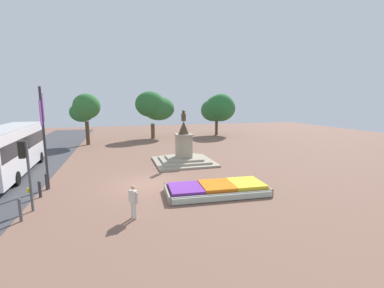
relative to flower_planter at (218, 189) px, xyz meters
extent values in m
plane|color=brown|center=(-3.80, 2.82, -0.26)|extent=(83.65, 83.65, 0.00)
cube|color=#38281C|center=(-0.05, 0.06, -0.08)|extent=(5.74, 2.56, 0.35)
cube|color=gray|center=(-0.12, -1.09, -0.06)|extent=(5.80, 0.47, 0.39)
cube|color=gray|center=(0.03, 1.21, -0.06)|extent=(5.80, 0.47, 0.39)
cube|color=gray|center=(-2.89, 0.24, -0.06)|extent=(0.25, 2.41, 0.39)
cube|color=gray|center=(2.80, -0.12, -0.06)|extent=(0.25, 2.41, 0.39)
cube|color=#72339E|center=(-1.84, 0.17, 0.18)|extent=(1.93, 2.12, 0.16)
cube|color=orange|center=(-0.05, 0.06, 0.20)|extent=(1.93, 2.12, 0.21)
cube|color=yellow|center=(1.75, -0.05, 0.20)|extent=(1.93, 2.12, 0.22)
cube|color=#B2BCAD|center=(-0.12, -1.14, -0.06)|extent=(5.52, 0.55, 0.32)
cube|color=gray|center=(0.01, 7.93, -0.18)|extent=(4.93, 4.93, 0.16)
cube|color=#9F9580|center=(0.01, 7.93, -0.02)|extent=(3.88, 3.88, 0.16)
cube|color=#9F9581|center=(0.01, 7.93, 0.14)|extent=(2.82, 2.82, 0.16)
cube|color=#9E937F|center=(0.01, 7.93, 1.17)|extent=(1.22, 1.22, 1.89)
cube|color=#9E937F|center=(0.01, 7.93, 2.18)|extent=(1.44, 1.44, 0.12)
cone|color=#473823|center=(0.01, 7.93, 2.78)|extent=(0.92, 0.92, 1.10)
cylinder|color=#473823|center=(0.01, 7.93, 3.65)|extent=(0.39, 0.39, 0.64)
sphere|color=#473823|center=(0.01, 7.93, 4.11)|extent=(0.28, 0.28, 0.28)
cylinder|color=#473823|center=(-0.08, 7.70, 3.78)|extent=(0.28, 0.52, 0.47)
cylinder|color=#4C5156|center=(-9.43, 0.23, 1.45)|extent=(0.12, 0.12, 3.41)
cube|color=black|center=(-9.63, 0.23, 2.75)|extent=(0.24, 0.28, 0.80)
cylinder|color=red|center=(-9.76, 0.23, 3.02)|extent=(0.03, 0.14, 0.14)
cylinder|color=#543E08|center=(-9.76, 0.23, 2.75)|extent=(0.03, 0.14, 0.14)
cylinder|color=#0D4211|center=(-9.76, 0.23, 2.48)|extent=(0.03, 0.14, 0.14)
cube|color=gold|center=(-9.53, 0.23, 0.79)|extent=(0.10, 0.16, 0.20)
cylinder|color=#2D2D33|center=(-9.51, 3.59, 2.77)|extent=(0.14, 0.14, 6.06)
cube|color=#6B2D8C|center=(-9.51, 3.87, 4.59)|extent=(0.03, 0.42, 1.62)
cylinder|color=#2D2D33|center=(-9.51, 3.87, 5.40)|extent=(0.04, 0.56, 0.03)
cube|color=#6B2D8C|center=(-9.51, 3.34, 4.30)|extent=(0.02, 0.36, 1.42)
cylinder|color=#2D2D33|center=(-9.51, 3.34, 5.01)|extent=(0.04, 0.50, 0.03)
cube|color=silver|center=(-12.83, 7.78, 1.58)|extent=(2.92, 11.14, 2.98)
cube|color=black|center=(-12.83, 7.78, 2.03)|extent=(2.92, 10.81, 0.95)
cube|color=#AFAFB3|center=(-12.83, 7.78, 3.12)|extent=(2.86, 10.91, 0.10)
cylinder|color=black|center=(-14.09, 11.31, 0.19)|extent=(0.33, 0.91, 0.90)
cylinder|color=black|center=(-11.92, 11.42, 0.19)|extent=(0.33, 0.91, 0.90)
cylinder|color=black|center=(-11.59, 4.81, 0.19)|extent=(0.33, 0.91, 0.90)
cylinder|color=beige|center=(-4.86, -1.85, 0.13)|extent=(0.13, 0.13, 0.77)
cylinder|color=beige|center=(-4.75, -1.98, 0.13)|extent=(0.13, 0.13, 0.77)
cube|color=beige|center=(-4.80, -1.92, 0.78)|extent=(0.41, 0.43, 0.54)
cylinder|color=beige|center=(-4.96, -1.73, 0.75)|extent=(0.09, 0.09, 0.51)
cylinder|color=beige|center=(-4.65, -2.10, 0.75)|extent=(0.09, 0.09, 0.51)
sphere|color=tan|center=(-4.80, -1.92, 1.18)|extent=(0.20, 0.20, 0.20)
cylinder|color=#4C5156|center=(-9.58, -0.85, 0.21)|extent=(0.13, 0.13, 0.94)
sphere|color=#4C5156|center=(-9.58, -0.85, 0.73)|extent=(0.14, 0.14, 0.14)
cylinder|color=#2D2D33|center=(-9.59, 2.15, 0.14)|extent=(0.15, 0.15, 0.80)
sphere|color=#2D2D33|center=(-9.59, 2.15, 0.59)|extent=(0.17, 0.17, 0.17)
cylinder|color=#2D2D33|center=(-9.56, 3.41, 0.18)|extent=(0.14, 0.14, 0.88)
sphere|color=#2D2D33|center=(-9.56, 3.41, 0.67)|extent=(0.16, 0.16, 0.16)
cylinder|color=brown|center=(-0.59, 23.58, 0.81)|extent=(0.54, 0.54, 2.13)
ellipsoid|color=#2C6A32|center=(-0.87, 23.70, 4.63)|extent=(4.16, 3.74, 3.59)
ellipsoid|color=#2F6B34|center=(0.42, 24.33, 4.00)|extent=(4.56, 4.39, 3.44)
cylinder|color=#4C3823|center=(9.63, 24.78, 1.05)|extent=(0.43, 0.43, 2.61)
ellipsoid|color=#316A35|center=(10.28, 25.02, 3.99)|extent=(4.84, 4.63, 4.21)
ellipsoid|color=#2A6E35|center=(10.03, 23.95, 4.21)|extent=(3.98, 3.67, 3.95)
ellipsoid|color=#2E6936|center=(9.19, 25.17, 3.65)|extent=(3.92, 3.52, 3.47)
cylinder|color=#4C3823|center=(-8.96, 20.35, 1.16)|extent=(0.44, 0.44, 2.83)
ellipsoid|color=#2F6B36|center=(-9.45, 20.40, 3.70)|extent=(2.82, 2.98, 2.31)
ellipsoid|color=#316D32|center=(-8.80, 19.68, 4.43)|extent=(3.11, 2.81, 2.95)
camera|label=1|loc=(-5.30, -13.07, 4.91)|focal=24.00mm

